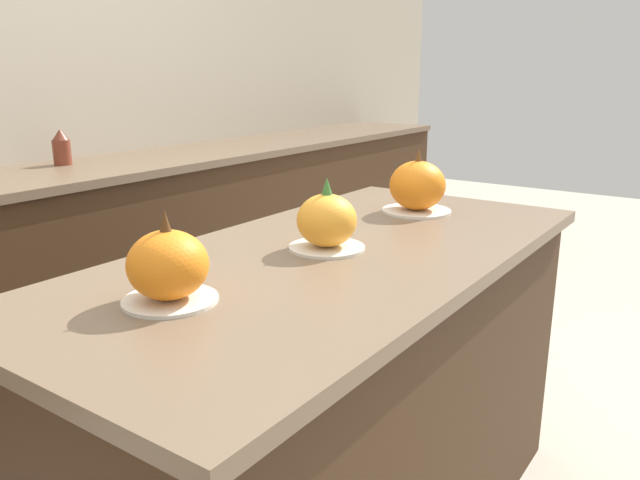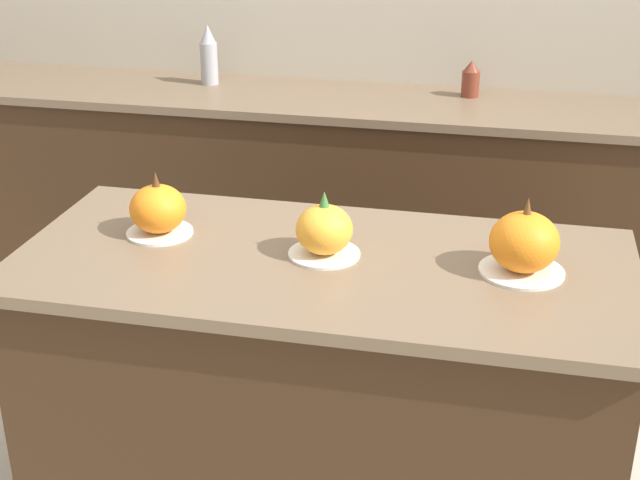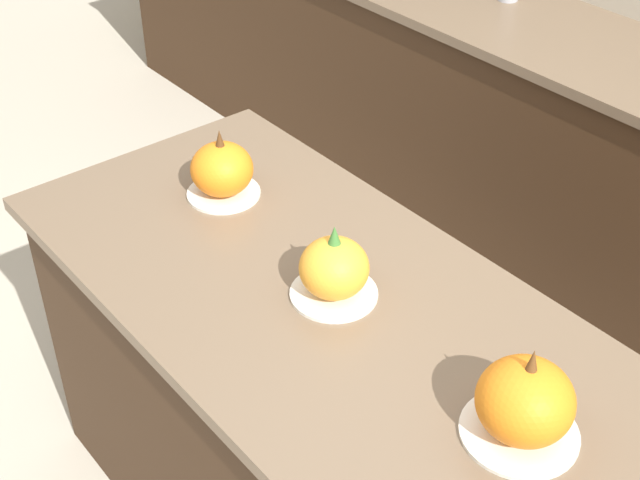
{
  "view_description": "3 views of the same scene",
  "coord_description": "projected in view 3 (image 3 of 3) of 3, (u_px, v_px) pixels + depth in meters",
  "views": [
    {
      "loc": [
        -1.27,
        -0.85,
        1.33
      ],
      "look_at": [
        -0.02,
        0.03,
        0.91
      ],
      "focal_mm": 35.0,
      "sensor_mm": 36.0,
      "label": 1
    },
    {
      "loc": [
        0.47,
        -2.11,
        1.9
      ],
      "look_at": [
        -0.01,
        0.03,
        0.93
      ],
      "focal_mm": 50.0,
      "sensor_mm": 36.0,
      "label": 2
    },
    {
      "loc": [
        1.16,
        -0.95,
        2.14
      ],
      "look_at": [
        -0.06,
        0.04,
        0.99
      ],
      "focal_mm": 50.0,
      "sensor_mm": 36.0,
      "label": 3
    }
  ],
  "objects": [
    {
      "name": "pumpkin_cake_right",
      "position": [
        525.0,
        403.0,
        1.59
      ],
      "size": [
        0.22,
        0.22,
        0.21
      ],
      "color": "silver",
      "rests_on": "kitchen_island"
    },
    {
      "name": "pumpkin_cake_center",
      "position": [
        333.0,
        269.0,
        1.93
      ],
      "size": [
        0.2,
        0.2,
        0.18
      ],
      "color": "silver",
      "rests_on": "kitchen_island"
    },
    {
      "name": "pumpkin_cake_left",
      "position": [
        222.0,
        171.0,
        2.25
      ],
      "size": [
        0.19,
        0.19,
        0.19
      ],
      "color": "silver",
      "rests_on": "kitchen_island"
    },
    {
      "name": "kitchen_island",
      "position": [
        325.0,
        435.0,
        2.21
      ],
      "size": [
        1.67,
        0.77,
        0.88
      ],
      "color": "#382314",
      "rests_on": "ground_plane"
    }
  ]
}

